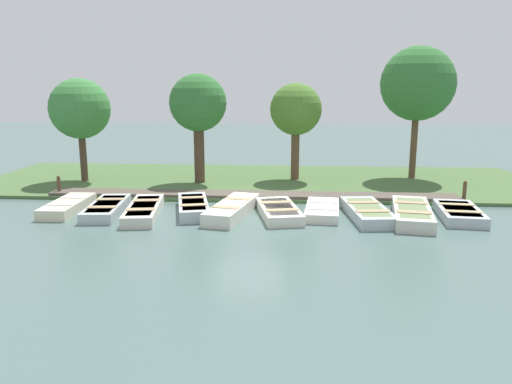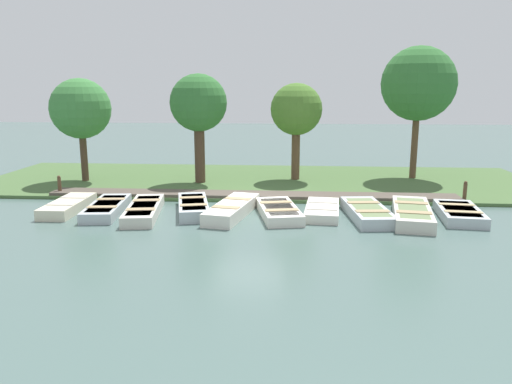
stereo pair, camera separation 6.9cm
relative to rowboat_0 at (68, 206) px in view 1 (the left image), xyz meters
name	(u,v)px [view 1 (the left image)]	position (x,y,z in m)	size (l,w,h in m)	color
ground_plane	(248,209)	(-0.68, 6.11, -0.19)	(80.00, 80.00, 0.00)	#4C6660
shore_bank	(257,181)	(-5.68, 6.11, -0.13)	(8.00, 24.00, 0.13)	#476638
dock_walkway	(251,196)	(-2.28, 6.11, -0.07)	(1.04, 15.31, 0.23)	#51473D
rowboat_0	(68,206)	(0.00, 0.00, 0.00)	(2.81, 1.03, 0.38)	beige
rowboat_1	(107,208)	(0.15, 1.42, -0.01)	(3.12, 1.34, 0.36)	#B2BCC1
rowboat_2	(144,210)	(0.36, 2.75, 0.00)	(3.49, 1.45, 0.38)	beige
rowboat_3	(193,207)	(-0.12, 4.31, 0.02)	(3.09, 1.60, 0.41)	#B2BCC1
rowboat_4	(232,209)	(0.15, 5.67, 0.03)	(3.48, 1.59, 0.44)	silver
rowboat_5	(279,211)	(0.14, 7.20, -0.01)	(3.06, 1.71, 0.36)	silver
rowboat_6	(322,210)	(-0.17, 8.64, -0.03)	(2.69, 1.31, 0.33)	silver
rowboat_7	(367,212)	(0.15, 10.08, 0.01)	(3.23, 1.47, 0.39)	#B2BCC1
rowboat_8	(412,213)	(0.26, 11.47, 0.02)	(3.61, 1.67, 0.42)	beige
rowboat_9	(459,213)	(0.00, 13.03, -0.01)	(2.73, 1.48, 0.36)	#B2BCC1
mooring_post_near	(59,186)	(-2.17, -1.30, 0.23)	(0.14, 0.14, 0.83)	brown
mooring_post_far	(464,192)	(-2.17, 13.89, 0.23)	(0.14, 0.14, 0.83)	brown
park_tree_far_left	(80,109)	(-4.87, -1.42, 3.03)	(2.56, 2.56, 4.52)	#4C3828
park_tree_left	(198,105)	(-4.87, 3.67, 3.24)	(2.40, 2.40, 4.70)	#4C3828
park_tree_center	(296,111)	(-5.89, 7.76, 2.96)	(2.24, 2.24, 4.32)	brown
park_tree_right	(418,84)	(-6.61, 13.04, 4.08)	(3.22, 3.22, 5.90)	brown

